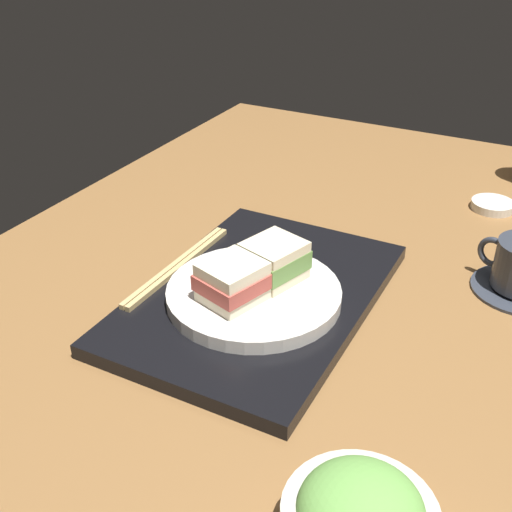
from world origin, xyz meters
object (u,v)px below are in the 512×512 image
(sandwich_plate, at_px, (254,294))
(chopsticks_pair, at_px, (178,266))
(sandwich_near, at_px, (274,261))
(small_sauce_dish, at_px, (493,205))
(sandwich_far, at_px, (233,282))

(sandwich_plate, relative_size, chopsticks_pair, 0.95)
(sandwich_near, bearing_deg, small_sauce_dish, 154.09)
(sandwich_far, relative_size, chopsticks_pair, 0.39)
(sandwich_plate, bearing_deg, chopsticks_pair, -99.17)
(sandwich_near, distance_m, small_sauce_dish, 0.45)
(sandwich_far, bearing_deg, sandwich_near, 161.06)
(sandwich_plate, xyz_separation_m, chopsticks_pair, (-0.02, -0.12, -0.01))
(sandwich_plate, bearing_deg, sandwich_near, 161.06)
(sandwich_plate, xyz_separation_m, sandwich_near, (-0.03, 0.01, 0.03))
(sandwich_near, xyz_separation_m, sandwich_far, (0.06, -0.02, -0.00))
(sandwich_far, distance_m, small_sauce_dish, 0.52)
(sandwich_near, bearing_deg, chopsticks_pair, -84.96)
(sandwich_far, height_order, chopsticks_pair, sandwich_far)
(sandwich_near, distance_m, chopsticks_pair, 0.14)
(sandwich_plate, relative_size, sandwich_near, 2.48)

